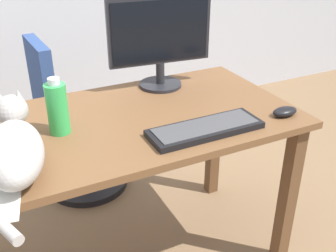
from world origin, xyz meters
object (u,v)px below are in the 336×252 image
object	(u,v)px
monitor	(160,39)
water_bottle	(57,108)
cat	(14,148)
computer_mouse	(285,112)
keyboard	(205,129)
office_chair	(74,129)

from	to	relation	value
monitor	water_bottle	world-z (taller)	monitor
cat	computer_mouse	bearing A→B (deg)	-4.01
monitor	keyboard	world-z (taller)	monitor
office_chair	cat	distance (m)	1.05
office_chair	keyboard	xyz separation A→B (m)	(0.30, -0.93, 0.37)
cat	computer_mouse	size ratio (longest dim) A/B	5.53
computer_mouse	office_chair	bearing A→B (deg)	124.55
office_chair	computer_mouse	bearing A→B (deg)	-55.45
office_chair	keyboard	size ratio (longest dim) A/B	2.10
office_chair	keyboard	bearing A→B (deg)	-72.31
water_bottle	monitor	bearing A→B (deg)	25.16
office_chair	water_bottle	xyz separation A→B (m)	(-0.19, -0.69, 0.46)
office_chair	keyboard	world-z (taller)	office_chair
monitor	cat	bearing A→B (deg)	-148.35
computer_mouse	water_bottle	bearing A→B (deg)	162.82
water_bottle	keyboard	bearing A→B (deg)	-26.12
computer_mouse	cat	bearing A→B (deg)	175.99
computer_mouse	water_bottle	xyz separation A→B (m)	(-0.85, 0.26, 0.08)
office_chair	monitor	distance (m)	0.81
monitor	computer_mouse	xyz separation A→B (m)	(0.31, -0.51, -0.21)
cat	office_chair	bearing A→B (deg)	67.18
computer_mouse	keyboard	bearing A→B (deg)	176.34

